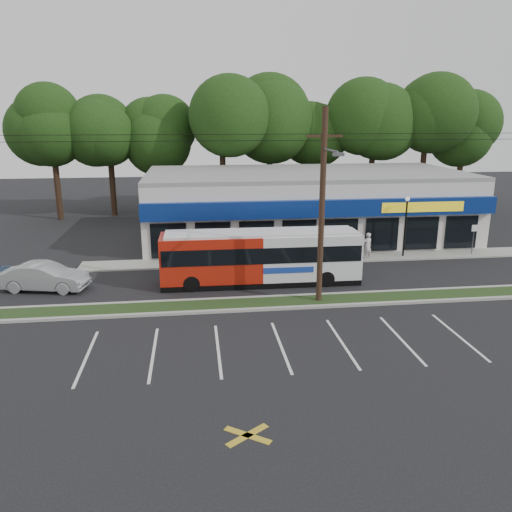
{
  "coord_description": "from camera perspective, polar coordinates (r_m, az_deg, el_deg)",
  "views": [
    {
      "loc": [
        -3.4,
        -23.28,
        9.53
      ],
      "look_at": [
        0.14,
        5.0,
        1.52
      ],
      "focal_mm": 35.0,
      "sensor_mm": 36.0,
      "label": 1
    }
  ],
  "objects": [
    {
      "name": "lamp_post",
      "position": [
        35.83,
        16.74,
        3.99
      ],
      "size": [
        0.3,
        0.3,
        4.25
      ],
      "color": "black",
      "rests_on": "ground"
    },
    {
      "name": "sidewalk",
      "position": [
        34.68,
        7.16,
        -0.29
      ],
      "size": [
        32.0,
        2.2,
        0.1
      ],
      "primitive_type": "cube",
      "color": "#9E9E93",
      "rests_on": "ground"
    },
    {
      "name": "pedestrian_b",
      "position": [
        33.84,
        9.21,
        0.8
      ],
      "size": [
        1.1,
        0.97,
        1.9
      ],
      "primitive_type": "imported",
      "rotation": [
        0.0,
        0.0,
        2.83
      ],
      "color": "#BBAFA8",
      "rests_on": "ground"
    },
    {
      "name": "tree_line",
      "position": [
        49.85,
        1.44,
        14.42
      ],
      "size": [
        46.76,
        6.76,
        11.83
      ],
      "color": "black",
      "rests_on": "ground"
    },
    {
      "name": "sign_post",
      "position": [
        38.15,
        23.65,
        2.3
      ],
      "size": [
        0.45,
        0.1,
        2.23
      ],
      "color": "#59595E",
      "rests_on": "ground"
    },
    {
      "name": "utility_pole",
      "position": [
        25.34,
        7.24,
        6.22
      ],
      "size": [
        50.0,
        2.77,
        10.0
      ],
      "color": "black",
      "rests_on": "ground"
    },
    {
      "name": "ground",
      "position": [
        25.39,
        1.09,
        -6.35
      ],
      "size": [
        120.0,
        120.0,
        0.0
      ],
      "primitive_type": "plane",
      "color": "black",
      "rests_on": "ground"
    },
    {
      "name": "metrobus",
      "position": [
        29.13,
        0.56,
        0.0
      ],
      "size": [
        11.64,
        2.58,
        3.12
      ],
      "rotation": [
        0.0,
        0.0,
        -0.01
      ],
      "color": "#B11C0D",
      "rests_on": "ground"
    },
    {
      "name": "curb_north",
      "position": [
        27.07,
        0.53,
        -4.76
      ],
      "size": [
        40.0,
        0.25,
        0.14
      ],
      "primitive_type": "cube",
      "color": "#9E9E93",
      "rests_on": "ground"
    },
    {
      "name": "car_dark",
      "position": [
        34.26,
        8.67,
        0.51
      ],
      "size": [
        4.04,
        1.98,
        1.33
      ],
      "primitive_type": "imported",
      "rotation": [
        0.0,
        0.0,
        1.68
      ],
      "color": "black",
      "rests_on": "ground"
    },
    {
      "name": "car_silver",
      "position": [
        30.58,
        -22.99,
        -2.21
      ],
      "size": [
        4.99,
        2.56,
        1.57
      ],
      "primitive_type": "imported",
      "rotation": [
        0.0,
        0.0,
        1.37
      ],
      "color": "#9DA1A5",
      "rests_on": "ground"
    },
    {
      "name": "grass_strip",
      "position": [
        26.29,
        0.78,
        -5.42
      ],
      "size": [
        40.0,
        1.6,
        0.12
      ],
      "primitive_type": "cube",
      "color": "#1E3515",
      "rests_on": "ground"
    },
    {
      "name": "pedestrian_a",
      "position": [
        34.93,
        12.61,
        1.09
      ],
      "size": [
        0.8,
        0.64,
        1.9
      ],
      "primitive_type": "imported",
      "rotation": [
        0.0,
        0.0,
        3.44
      ],
      "color": "silver",
      "rests_on": "ground"
    },
    {
      "name": "curb_south",
      "position": [
        25.5,
        1.04,
        -6.08
      ],
      "size": [
        40.0,
        0.25,
        0.14
      ],
      "primitive_type": "cube",
      "color": "#9E9E93",
      "rests_on": "ground"
    },
    {
      "name": "strip_mall",
      "position": [
        40.78,
        5.6,
        5.92
      ],
      "size": [
        25.0,
        12.55,
        5.3
      ],
      "color": "beige",
      "rests_on": "ground"
    }
  ]
}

